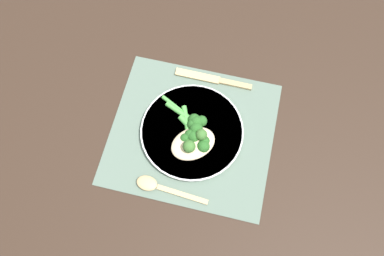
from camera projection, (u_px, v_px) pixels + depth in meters
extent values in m
plane|color=#332319|center=(192.00, 133.00, 0.89)|extent=(3.00, 3.00, 0.00)
cube|color=slate|center=(192.00, 133.00, 0.89)|extent=(0.38, 0.35, 0.00)
cylinder|color=white|center=(192.00, 131.00, 0.88)|extent=(0.24, 0.24, 0.01)
cylinder|color=silver|center=(192.00, 131.00, 0.88)|extent=(0.24, 0.24, 0.01)
ellipsoid|color=beige|center=(193.00, 143.00, 0.85)|extent=(0.13, 0.12, 0.02)
sphere|color=#3D702D|center=(189.00, 146.00, 0.83)|extent=(0.03, 0.03, 0.03)
sphere|color=#3D702D|center=(201.00, 135.00, 0.84)|extent=(0.03, 0.03, 0.03)
cylinder|color=#51A847|center=(192.00, 129.00, 0.87)|extent=(0.08, 0.06, 0.01)
sphere|color=#286023|center=(204.00, 141.00, 0.85)|extent=(0.03, 0.03, 0.03)
sphere|color=#286023|center=(203.00, 146.00, 0.85)|extent=(0.03, 0.03, 0.03)
cylinder|color=#51A847|center=(186.00, 121.00, 0.88)|extent=(0.04, 0.07, 0.01)
sphere|color=#286023|center=(189.00, 135.00, 0.86)|extent=(0.03, 0.03, 0.03)
sphere|color=#286023|center=(185.00, 139.00, 0.86)|extent=(0.02, 0.02, 0.02)
sphere|color=#286023|center=(194.00, 137.00, 0.85)|extent=(0.03, 0.03, 0.03)
cylinder|color=#51A847|center=(181.00, 113.00, 0.89)|extent=(0.09, 0.05, 0.01)
sphere|color=#286023|center=(196.00, 122.00, 0.87)|extent=(0.03, 0.03, 0.03)
sphere|color=#286023|center=(197.00, 127.00, 0.86)|extent=(0.03, 0.03, 0.03)
sphere|color=#286023|center=(202.00, 121.00, 0.87)|extent=(0.03, 0.03, 0.03)
cylinder|color=#51A847|center=(178.00, 109.00, 0.89)|extent=(0.09, 0.05, 0.01)
sphere|color=#286023|center=(194.00, 119.00, 0.87)|extent=(0.03, 0.03, 0.03)
sphere|color=#286023|center=(194.00, 125.00, 0.87)|extent=(0.03, 0.03, 0.03)
cube|color=tan|center=(198.00, 76.00, 0.94)|extent=(0.11, 0.02, 0.00)
cube|color=tan|center=(236.00, 84.00, 0.93)|extent=(0.08, 0.01, 0.01)
cube|color=tan|center=(182.00, 195.00, 0.83)|extent=(0.12, 0.02, 0.00)
ellipsoid|color=tan|center=(147.00, 183.00, 0.84)|extent=(0.05, 0.04, 0.01)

